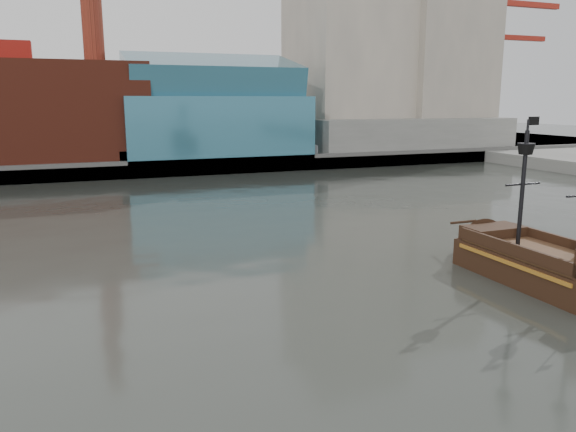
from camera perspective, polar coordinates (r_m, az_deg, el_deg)
name	(u,v)px	position (r m, az deg, el deg)	size (l,w,h in m)	color
ground	(361,337)	(28.69, 7.44, -12.06)	(400.00, 400.00, 0.00)	#2A2D28
promenade_far	(139,153)	(116.11, -14.92, 6.18)	(220.00, 60.00, 2.00)	slate
seawall	(162,169)	(86.98, -12.68, 4.73)	(220.00, 1.00, 2.60)	#4C4C49
skyline	(166,26)	(109.76, -12.29, 18.33)	(149.00, 45.00, 62.00)	#7A6649
crane_a	(497,65)	(139.38, 20.43, 14.18)	(22.50, 4.00, 32.25)	slate
crane_b	(498,83)	(153.08, 20.57, 12.56)	(19.10, 4.00, 26.25)	slate
pirate_ship	(546,269)	(39.10, 24.70, -4.95)	(4.84, 15.06, 11.26)	black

